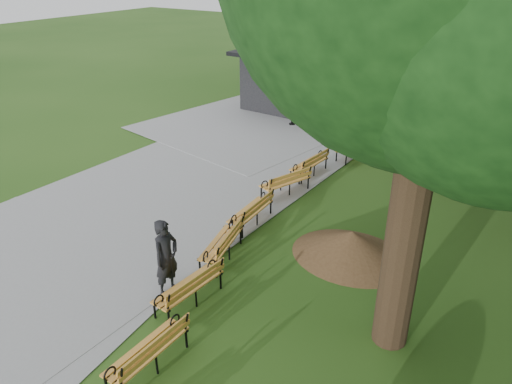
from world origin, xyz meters
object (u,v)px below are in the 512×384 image
Objects in this scene: lamp_post at (294,73)px; bench_6 at (309,164)px; bench_7 at (354,147)px; kiosk at (287,80)px; bench_3 at (221,244)px; dirt_mound at (351,244)px; bench_2 at (188,287)px; bench_4 at (250,211)px; person at (166,258)px; bench_1 at (147,351)px; bench_5 at (285,182)px.

lamp_post reaches higher than bench_6.
kiosk is at bearing -116.90° from bench_7.
bench_3 is at bearing 10.77° from bench_7.
kiosk is at bearing 126.80° from dirt_mound.
bench_2 is at bearing -65.49° from kiosk.
bench_4 is at bearing -179.48° from dirt_mound.
person reaches higher than dirt_mound.
bench_7 is (0.69, 2.42, 0.00)m from bench_6.
bench_2 is 1.89m from bench_3.
bench_1 is at bearing 11.16° from bench_4.
bench_6 is (-1.01, 7.75, 0.00)m from bench_2.
person is 0.99× the size of bench_4.
bench_5 and bench_7 have the same top height.
person reaches higher than bench_7.
bench_6 is (4.81, -6.82, -1.04)m from kiosk.
bench_3 is at bearing -145.58° from dirt_mound.
bench_1 and bench_5 have the same top height.
bench_3 is at bearing -70.18° from lamp_post.
bench_1 is 1.00× the size of bench_2.
lamp_post is at bearing 127.22° from dirt_mound.
dirt_mound is at bearing 87.49° from bench_4.
bench_4 is 1.00× the size of bench_6.
dirt_mound is 1.38× the size of bench_2.
lamp_post reaches higher than bench_1.
bench_3 is 1.00× the size of bench_4.
bench_4 is 1.00× the size of bench_5.
person is at bearing -128.70° from dirt_mound.
kiosk reaches higher than bench_7.
person is at bearing 7.27° from bench_6.
bench_4 and bench_5 have the same top height.
bench_3 is (-0.47, 1.83, 0.00)m from bench_2.
bench_2 is 7.81m from bench_6.
kiosk is at bearing 19.76° from person.
lamp_post is (-3.61, 12.30, 1.46)m from person.
person is at bearing -73.65° from lamp_post.
kiosk reaches higher than bench_2.
person is at bearing -146.13° from bench_1.
bench_3 is at bearing 9.83° from bench_6.
dirt_mound is at bearing 33.87° from bench_7.
bench_4 is (5.02, -10.87, -1.04)m from kiosk.
lamp_post is 1.77× the size of bench_3.
bench_2 is at bearing 28.74° from bench_5.
bench_7 is (-2.61, 6.44, 0.07)m from dirt_mound.
bench_4 is 1.00× the size of bench_7.
bench_2 is at bearing -94.29° from person.
kiosk is 2.49× the size of bench_7.
bench_4 is (3.46, -8.66, -1.96)m from lamp_post.
bench_3 is 5.94m from bench_6.
bench_6 is (-0.36, 7.70, -0.50)m from person.
dirt_mound is at bearing -38.54° from person.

